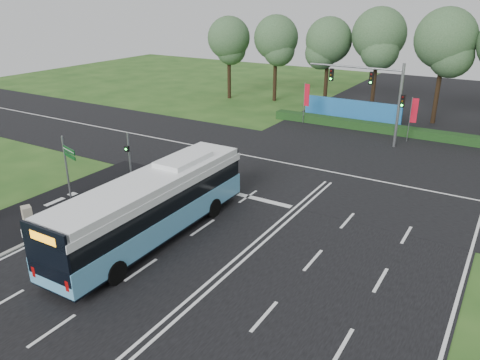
# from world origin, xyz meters

# --- Properties ---
(ground) EXTENTS (120.00, 120.00, 0.00)m
(ground) POSITION_xyz_m (0.00, 0.00, 0.00)
(ground) COLOR #234C19
(ground) RESTS_ON ground
(road_main) EXTENTS (20.00, 120.00, 0.04)m
(road_main) POSITION_xyz_m (0.00, 0.00, 0.02)
(road_main) COLOR black
(road_main) RESTS_ON ground
(road_cross) EXTENTS (120.00, 14.00, 0.05)m
(road_cross) POSITION_xyz_m (0.00, 12.00, 0.03)
(road_cross) COLOR black
(road_cross) RESTS_ON ground
(bike_path) EXTENTS (5.00, 18.00, 0.06)m
(bike_path) POSITION_xyz_m (-12.50, -3.00, 0.03)
(bike_path) COLOR black
(bike_path) RESTS_ON ground
(kerb_strip) EXTENTS (0.25, 18.00, 0.12)m
(kerb_strip) POSITION_xyz_m (-10.10, -3.00, 0.06)
(kerb_strip) COLOR gray
(kerb_strip) RESTS_ON ground
(city_bus) EXTENTS (2.97, 13.15, 3.77)m
(city_bus) POSITION_xyz_m (-4.83, -2.21, 1.90)
(city_bus) COLOR #57A1CB
(city_bus) RESTS_ON ground
(pedestrian_signal) EXTENTS (0.29, 0.42, 3.47)m
(pedestrian_signal) POSITION_xyz_m (-11.70, 3.22, 1.89)
(pedestrian_signal) COLOR gray
(pedestrian_signal) RESTS_ON ground
(street_sign) EXTENTS (1.55, 0.52, 4.11)m
(street_sign) POSITION_xyz_m (-12.59, -1.07, 2.58)
(street_sign) COLOR gray
(street_sign) RESTS_ON ground
(utility_cabinet) EXTENTS (0.74, 0.69, 0.99)m
(utility_cabinet) POSITION_xyz_m (-12.22, -4.57, 0.50)
(utility_cabinet) COLOR #AAA089
(utility_cabinet) RESTS_ON ground
(banner_flag_left) EXTENTS (0.60, 0.14, 4.06)m
(banner_flag_left) POSITION_xyz_m (-7.64, 23.74, 2.67)
(banner_flag_left) COLOR gray
(banner_flag_left) RESTS_ON ground
(banner_flag_mid) EXTENTS (0.57, 0.19, 3.95)m
(banner_flag_mid) POSITION_xyz_m (2.77, 22.74, 2.60)
(banner_flag_mid) COLOR gray
(banner_flag_mid) RESTS_ON ground
(traffic_light_gantry) EXTENTS (8.41, 0.28, 7.00)m
(traffic_light_gantry) POSITION_xyz_m (0.21, 20.50, 4.66)
(traffic_light_gantry) COLOR gray
(traffic_light_gantry) RESTS_ON ground
(hedge) EXTENTS (22.00, 1.20, 0.80)m
(hedge) POSITION_xyz_m (0.00, 24.50, 0.40)
(hedge) COLOR #153814
(hedge) RESTS_ON ground
(blue_hoarding) EXTENTS (10.00, 0.30, 2.20)m
(blue_hoarding) POSITION_xyz_m (-4.00, 27.00, 1.10)
(blue_hoarding) COLOR #2067AE
(blue_hoarding) RESTS_ON ground
(eucalyptus_row) EXTENTS (41.21, 8.31, 11.10)m
(eucalyptus_row) POSITION_xyz_m (-1.40, 31.56, 7.84)
(eucalyptus_row) COLOR black
(eucalyptus_row) RESTS_ON ground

